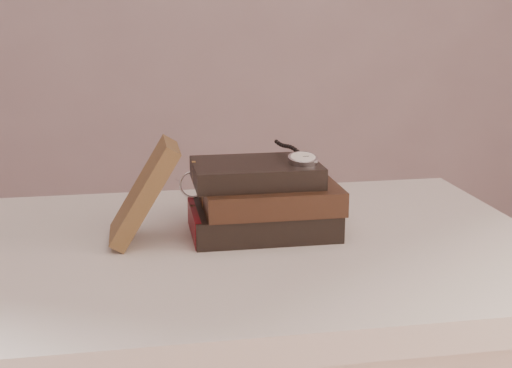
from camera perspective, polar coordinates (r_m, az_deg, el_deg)
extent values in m
cube|color=silver|center=(1.02, -4.37, -5.89)|extent=(1.00, 0.60, 0.04)
cube|color=white|center=(1.04, -4.31, -8.98)|extent=(0.88, 0.49, 0.08)
cube|color=black|center=(1.05, 0.54, -2.88)|extent=(0.21, 0.15, 0.04)
cube|color=beige|center=(1.05, 0.68, -2.87)|extent=(0.21, 0.13, 0.03)
cube|color=gold|center=(1.06, -5.17, -2.81)|extent=(0.01, 0.01, 0.04)
cube|color=maroon|center=(1.04, -5.02, -3.17)|extent=(0.01, 0.13, 0.04)
cube|color=black|center=(1.04, 1.19, -0.99)|extent=(0.20, 0.14, 0.04)
cube|color=beige|center=(1.04, 1.33, -0.99)|extent=(0.19, 0.13, 0.03)
cube|color=gold|center=(1.04, -4.24, -0.94)|extent=(0.01, 0.01, 0.04)
cube|color=black|center=(1.04, -0.02, 0.94)|extent=(0.19, 0.13, 0.03)
cube|color=beige|center=(1.04, 0.12, 0.95)|extent=(0.18, 0.12, 0.02)
cube|color=gold|center=(1.05, -5.05, 0.98)|extent=(0.01, 0.01, 0.03)
cube|color=#452F1A|center=(1.01, -9.06, -0.65)|extent=(0.10, 0.10, 0.15)
cylinder|color=silver|center=(1.03, 3.83, 1.97)|extent=(0.04, 0.05, 0.02)
cylinder|color=white|center=(1.03, 3.83, 2.19)|extent=(0.04, 0.04, 0.01)
torus|color=silver|center=(1.03, 3.83, 2.16)|extent=(0.04, 0.04, 0.01)
cylinder|color=silver|center=(1.05, 3.50, 2.27)|extent=(0.01, 0.01, 0.01)
cube|color=black|center=(1.03, 3.76, 2.30)|extent=(0.00, 0.01, 0.00)
cube|color=black|center=(1.03, 4.07, 2.24)|extent=(0.01, 0.00, 0.00)
sphere|color=black|center=(1.06, 3.40, 2.63)|extent=(0.01, 0.01, 0.01)
sphere|color=black|center=(1.07, 3.20, 2.79)|extent=(0.01, 0.01, 0.01)
sphere|color=black|center=(1.08, 2.99, 2.93)|extent=(0.01, 0.01, 0.01)
sphere|color=black|center=(1.08, 2.80, 3.02)|extent=(0.01, 0.01, 0.01)
sphere|color=black|center=(1.09, 2.60, 3.07)|extent=(0.01, 0.01, 0.01)
sphere|color=black|center=(1.10, 2.41, 3.10)|extent=(0.01, 0.01, 0.01)
sphere|color=black|center=(1.11, 2.22, 3.13)|extent=(0.01, 0.01, 0.01)
sphere|color=black|center=(1.12, 2.03, 3.20)|extent=(0.01, 0.01, 0.01)
sphere|color=black|center=(1.13, 1.85, 3.31)|extent=(0.01, 0.01, 0.01)
sphere|color=black|center=(1.14, 1.67, 3.45)|extent=(0.01, 0.01, 0.01)
torus|color=silver|center=(1.09, -5.15, -0.05)|extent=(0.04, 0.01, 0.04)
torus|color=silver|center=(1.10, -2.76, 0.06)|extent=(0.04, 0.01, 0.04)
cylinder|color=silver|center=(1.09, -3.95, 0.14)|extent=(0.01, 0.00, 0.00)
cylinder|color=silver|center=(1.14, -6.32, 0.25)|extent=(0.00, 0.10, 0.02)
cylinder|color=silver|center=(1.15, -2.10, 0.44)|extent=(0.00, 0.10, 0.02)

